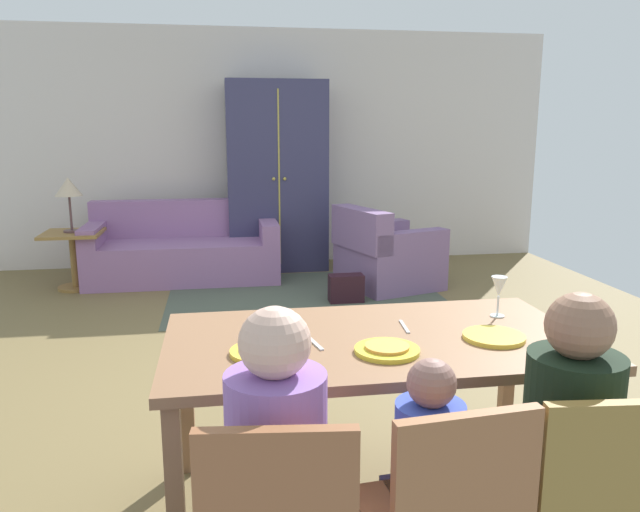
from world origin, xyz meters
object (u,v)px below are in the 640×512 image
object	(u,v)px
plate_near_man	(263,352)
side_table	(74,252)
person_man	(278,491)
plate_near_woman	(494,337)
handbag	(346,288)
plate_near_child	(387,350)
armoire	(277,177)
person_woman	(562,465)
person_child	(423,502)
couch	(184,251)
wine_glass	(499,288)
armchair	(385,256)
table_lamp	(68,189)
dining_table	(375,354)
dining_chair_woman	(589,502)

from	to	relation	value
plate_near_man	side_table	size ratio (longest dim) A/B	0.43
plate_near_man	person_man	xyz separation A→B (m)	(0.00, -0.52, -0.26)
plate_near_woman	side_table	world-z (taller)	plate_near_woman
plate_near_man	handbag	bearing A→B (deg)	72.92
person_man	handbag	size ratio (longest dim) A/B	3.47
plate_near_man	side_table	bearing A→B (deg)	111.32
plate_near_child	armoire	size ratio (longest dim) A/B	0.12
plate_near_woman	person_woman	distance (m)	0.60
person_child	couch	world-z (taller)	person_child
plate_near_woman	wine_glass	xyz separation A→B (m)	(0.15, 0.28, 0.12)
wine_glass	person_man	bearing A→B (deg)	-142.71
plate_near_man	handbag	world-z (taller)	plate_near_man
plate_near_child	armchair	world-z (taller)	armchair
person_man	table_lamp	bearing A→B (deg)	109.15
person_man	table_lamp	xyz separation A→B (m)	(-1.61, 4.63, 0.50)
wine_glass	couch	size ratio (longest dim) A/B	0.09
handbag	armoire	bearing A→B (deg)	107.91
dining_table	person_man	xyz separation A→B (m)	(-0.47, -0.64, -0.17)
couch	table_lamp	xyz separation A→B (m)	(-1.06, -0.26, 0.71)
dining_chair_woman	person_man	bearing A→B (deg)	169.33
dining_chair_woman	armoire	bearing A→B (deg)	94.61
dining_chair_woman	side_table	bearing A→B (deg)	117.81
dining_table	person_child	bearing A→B (deg)	-90.24
person_man	handbag	distance (m)	3.88
plate_near_man	plate_near_child	size ratio (longest dim) A/B	1.00
wine_glass	side_table	world-z (taller)	wine_glass
couch	plate_near_woman	bearing A→B (deg)	-71.17
plate_near_woman	armchair	size ratio (longest dim) A/B	0.23
armoire	plate_near_child	bearing A→B (deg)	-90.28
person_man	side_table	distance (m)	4.90
person_woman	table_lamp	bearing A→B (deg)	118.80
person_man	plate_near_man	bearing A→B (deg)	90.45
plate_near_woman	couch	bearing A→B (deg)	108.83
person_man	side_table	xyz separation A→B (m)	(-1.61, 4.63, -0.14)
plate_near_woman	person_man	distance (m)	1.11
dining_chair_woman	side_table	size ratio (longest dim) A/B	1.50
plate_near_man	armoire	bearing A→B (deg)	84.05
plate_near_child	couch	distance (m)	4.57
wine_glass	person_child	size ratio (longest dim) A/B	0.20
handbag	person_woman	bearing A→B (deg)	-90.67
plate_near_child	handbag	world-z (taller)	plate_near_child
plate_near_man	plate_near_child	xyz separation A→B (m)	(0.47, -0.06, 0.00)
armoire	handbag	size ratio (longest dim) A/B	6.56
plate_near_child	dining_chair_woman	world-z (taller)	dining_chair_woman
plate_near_man	wine_glass	bearing A→B (deg)	15.47
armoire	person_woman	bearing A→B (deg)	-85.12
plate_near_child	wine_glass	xyz separation A→B (m)	(0.61, 0.36, 0.12)
plate_near_woman	person_woman	xyz separation A→B (m)	(0.00, -0.54, -0.26)
person_child	armoire	size ratio (longest dim) A/B	0.44
plate_near_child	armchair	bearing A→B (deg)	74.85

